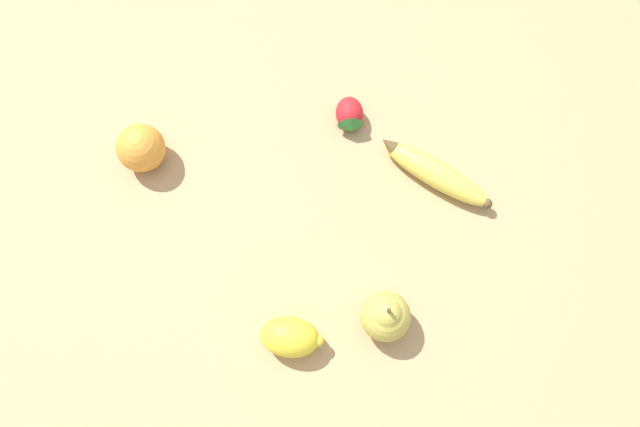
% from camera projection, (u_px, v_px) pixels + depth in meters
% --- Properties ---
extents(ground_plane, '(3.00, 3.00, 0.00)m').
position_uv_depth(ground_plane, '(356.00, 173.00, 0.95)').
color(ground_plane, tan).
extents(banana, '(0.19, 0.09, 0.04)m').
position_uv_depth(banana, '(435.00, 173.00, 0.93)').
color(banana, '#DBCC4C').
rests_on(banana, ground_plane).
extents(orange, '(0.07, 0.07, 0.07)m').
position_uv_depth(orange, '(141.00, 148.00, 0.93)').
color(orange, orange).
rests_on(orange, ground_plane).
extents(pear, '(0.07, 0.07, 0.09)m').
position_uv_depth(pear, '(386.00, 316.00, 0.84)').
color(pear, '#B7AD47').
rests_on(pear, ground_plane).
extents(strawberry, '(0.07, 0.07, 0.04)m').
position_uv_depth(strawberry, '(350.00, 116.00, 0.96)').
color(strawberry, red).
rests_on(strawberry, ground_plane).
extents(lemon, '(0.10, 0.10, 0.06)m').
position_uv_depth(lemon, '(290.00, 337.00, 0.84)').
color(lemon, yellow).
rests_on(lemon, ground_plane).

